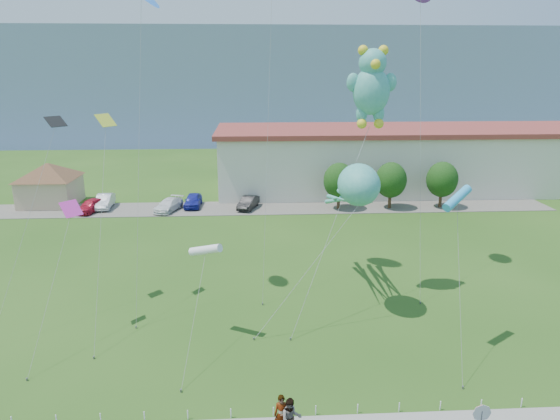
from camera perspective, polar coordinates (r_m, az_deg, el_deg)
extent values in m
plane|color=#274D15|center=(26.45, -3.19, -20.79)|extent=(160.00, 160.00, 0.00)
cube|color=#59544C|center=(58.38, -3.22, 0.24)|extent=(70.00, 6.00, 0.06)
cube|color=gray|center=(141.24, -3.31, 14.58)|extent=(160.00, 50.00, 25.00)
cube|color=tan|center=(65.53, -24.74, 1.94)|extent=(6.00, 6.00, 3.20)
pyramid|color=brown|center=(65.03, -24.99, 4.07)|extent=(9.20, 9.20, 1.80)
cube|color=beige|center=(71.14, 18.26, 5.42)|extent=(60.00, 14.00, 7.60)
cube|color=maroon|center=(70.56, 18.55, 8.69)|extent=(61.00, 15.00, 0.60)
cylinder|color=red|center=(23.73, 22.05, -20.68)|extent=(0.76, 0.04, 0.76)
cylinder|color=white|center=(23.72, 22.08, -20.71)|extent=(0.80, 0.02, 0.80)
cylinder|color=white|center=(26.90, -24.20, -21.00)|extent=(0.05, 0.05, 0.50)
cylinder|color=white|center=(26.28, -19.83, -21.45)|extent=(0.05, 0.05, 0.50)
cylinder|color=white|center=(25.80, -15.24, -21.80)|extent=(0.05, 0.05, 0.50)
cylinder|color=white|center=(25.47, -10.50, -22.02)|extent=(0.05, 0.05, 0.50)
cylinder|color=white|center=(25.30, -5.64, -22.11)|extent=(0.05, 0.05, 0.50)
cylinder|color=white|center=(25.28, -0.75, -22.05)|extent=(0.05, 0.05, 0.50)
cylinder|color=white|center=(25.42, 4.11, -21.85)|extent=(0.05, 0.05, 0.50)
cylinder|color=white|center=(25.71, 8.86, -21.52)|extent=(0.05, 0.05, 0.50)
cylinder|color=white|center=(26.16, 13.46, -21.06)|extent=(0.05, 0.05, 0.50)
cylinder|color=white|center=(26.75, 17.85, -20.51)|extent=(0.05, 0.05, 0.50)
cylinder|color=white|center=(27.47, 22.00, -19.88)|extent=(0.05, 0.05, 0.50)
cylinder|color=white|center=(28.31, 25.89, -19.20)|extent=(0.05, 0.05, 0.50)
cylinder|color=#3F2B19|center=(57.96, 6.70, 1.13)|extent=(0.36, 0.36, 2.20)
ellipsoid|color=#14380F|center=(57.42, 6.77, 3.35)|extent=(3.60, 3.60, 4.14)
cylinder|color=#3F2B19|center=(59.27, 12.43, 1.19)|extent=(0.36, 0.36, 2.20)
ellipsoid|color=#14380F|center=(58.74, 12.56, 3.36)|extent=(3.60, 3.60, 4.14)
cylinder|color=#3F2B19|center=(61.14, 17.86, 1.24)|extent=(0.36, 0.36, 2.20)
ellipsoid|color=#14380F|center=(60.63, 18.04, 3.34)|extent=(3.60, 3.60, 4.14)
imported|color=gray|center=(23.86, 0.19, -22.32)|extent=(0.72, 0.51, 1.87)
imported|color=gray|center=(23.56, 1.26, -22.76)|extent=(1.04, 0.85, 1.97)
imported|color=#B7162D|center=(60.40, -20.76, 0.50)|extent=(3.12, 4.70, 1.49)
imported|color=silver|center=(61.60, -19.42, 0.95)|extent=(1.96, 4.83, 1.56)
imported|color=white|center=(58.33, -12.63, 0.57)|extent=(3.36, 5.02, 1.35)
imported|color=navy|center=(59.46, -9.90, 1.11)|extent=(1.93, 4.53, 1.53)
imported|color=black|center=(57.94, -3.65, 0.86)|extent=(2.74, 4.53, 1.41)
ellipsoid|color=teal|center=(31.68, 8.99, 2.88)|extent=(2.64, 3.44, 2.64)
sphere|color=white|center=(30.53, 8.55, 2.95)|extent=(0.42, 0.42, 0.42)
sphere|color=white|center=(30.74, 10.27, 2.96)|extent=(0.42, 0.42, 0.42)
cylinder|color=slate|center=(31.09, -3.00, -14.47)|extent=(0.10, 0.10, 0.16)
cylinder|color=gray|center=(30.54, 3.24, -6.72)|extent=(6.74, 2.38, 7.81)
ellipsoid|color=teal|center=(34.24, 10.38, 13.21)|extent=(2.47, 2.10, 3.09)
sphere|color=teal|center=(34.20, 10.54, 16.23)|extent=(1.81, 1.81, 1.81)
sphere|color=yellow|center=(34.07, 9.47, 17.56)|extent=(0.67, 0.67, 0.67)
sphere|color=yellow|center=(34.38, 11.74, 17.43)|extent=(0.67, 0.67, 0.67)
sphere|color=yellow|center=(33.46, 10.84, 16.06)|extent=(0.67, 0.67, 0.67)
ellipsoid|color=teal|center=(33.95, 8.34, 14.24)|extent=(0.86, 0.61, 1.20)
ellipsoid|color=teal|center=(34.52, 12.49, 14.07)|extent=(0.86, 0.61, 1.20)
ellipsoid|color=teal|center=(34.20, 9.32, 10.86)|extent=(0.76, 0.67, 1.24)
ellipsoid|color=teal|center=(34.46, 11.20, 10.80)|extent=(0.76, 0.67, 1.24)
sphere|color=yellow|center=(34.08, 9.34, 9.72)|extent=(0.67, 0.67, 0.67)
sphere|color=yellow|center=(34.34, 11.22, 9.67)|extent=(0.67, 0.67, 0.67)
cylinder|color=slate|center=(31.04, 1.21, -14.52)|extent=(0.10, 0.10, 0.16)
cylinder|color=gray|center=(31.90, 5.98, -1.86)|extent=(5.77, 6.65, 11.90)
cube|color=#EB34B3|center=(32.27, -22.77, 0.14)|extent=(1.29, 1.29, 0.86)
cylinder|color=slate|center=(30.64, -26.96, -16.87)|extent=(0.10, 0.10, 0.16)
cylinder|color=gray|center=(31.11, -24.75, -8.25)|extent=(1.16, 5.91, 7.37)
cylinder|color=slate|center=(35.13, -2.01, -10.67)|extent=(0.10, 0.10, 0.16)
cylinder|color=gray|center=(34.75, -1.44, 8.00)|extent=(1.04, 6.02, 21.71)
cylinder|color=slate|center=(36.58, 15.73, -10.17)|extent=(0.10, 0.10, 0.16)
cylinder|color=gray|center=(36.73, 15.76, 7.27)|extent=(0.66, 6.89, 20.98)
cylinder|color=#30A3DB|center=(28.80, 19.60, 1.28)|extent=(0.50, 2.25, 0.87)
cylinder|color=slate|center=(28.62, 20.17, -18.50)|extent=(0.10, 0.10, 0.16)
cylinder|color=gray|center=(28.31, 19.86, -8.69)|extent=(0.56, 4.26, 8.63)
cube|color=black|center=(35.33, -24.26, 9.21)|extent=(1.29, 1.29, 0.86)
cylinder|color=gray|center=(34.17, -27.21, -2.15)|extent=(2.95, 6.43, 12.17)
cylinder|color=slate|center=(33.50, -16.13, -12.75)|extent=(0.10, 0.10, 0.16)
cylinder|color=gray|center=(32.68, -15.86, 5.41)|extent=(0.71, 5.57, 20.04)
cylinder|color=white|center=(29.49, -8.52, -4.54)|extent=(0.50, 2.25, 0.87)
cylinder|color=slate|center=(27.30, -11.26, -19.60)|extent=(0.10, 0.10, 0.16)
cylinder|color=gray|center=(28.17, -9.79, -11.88)|extent=(0.99, 5.56, 5.24)
cube|color=#B4C32D|center=(34.64, -19.31, 9.66)|extent=(1.29, 1.29, 0.86)
cylinder|color=slate|center=(31.14, -20.51, -15.52)|extent=(0.10, 0.10, 0.16)
cylinder|color=gray|center=(32.12, -19.86, -2.35)|extent=(0.38, 7.90, 12.20)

